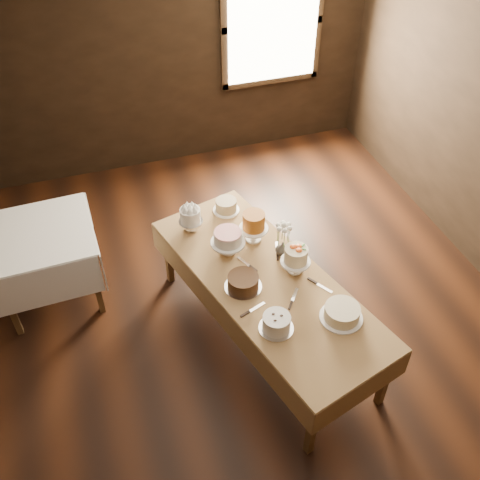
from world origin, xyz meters
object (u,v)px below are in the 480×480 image
at_px(cake_lattice, 228,243).
at_px(cake_server_a, 295,295).
at_px(cake_cream, 342,313).
at_px(cake_flowers, 295,261).
at_px(cake_server_c, 244,261).
at_px(cake_caramel, 254,228).
at_px(side_table, 41,241).
at_px(cake_swirl, 276,323).
at_px(cake_chocolate, 243,282).
at_px(cake_speckled, 226,206).
at_px(cake_server_d, 277,247).
at_px(display_table, 266,284).
at_px(flower_vase, 282,249).
at_px(cake_meringue, 191,220).
at_px(cake_server_e, 257,307).
at_px(cake_server_b, 324,288).

height_order(cake_lattice, cake_server_a, cake_lattice).
relative_size(cake_lattice, cake_cream, 0.98).
relative_size(cake_flowers, cake_server_c, 1.07).
bearing_deg(cake_caramel, side_table, 161.56).
bearing_deg(cake_flowers, cake_swirl, -124.84).
xyz_separation_m(cake_chocolate, cake_cream, (0.61, -0.54, -0.00)).
distance_m(cake_speckled, cake_server_d, 0.69).
bearing_deg(cake_swirl, cake_caramel, 80.44).
bearing_deg(display_table, cake_server_a, -56.71).
bearing_deg(cake_server_d, cake_speckled, 41.88).
xyz_separation_m(cake_lattice, cake_server_c, (0.09, -0.16, -0.10)).
bearing_deg(display_table, flower_vase, 46.30).
height_order(cake_server_a, cake_server_c, same).
bearing_deg(side_table, cake_meringue, -12.67).
relative_size(display_table, side_table, 2.58).
distance_m(cake_caramel, cake_server_e, 0.81).
relative_size(cake_meringue, cake_server_d, 0.99).
height_order(cake_speckled, cake_server_a, cake_speckled).
bearing_deg(cake_cream, display_table, 125.38).
xyz_separation_m(cake_server_b, cake_server_e, (-0.58, -0.02, 0.00)).
distance_m(cake_speckled, cake_server_b, 1.29).
relative_size(cake_speckled, cake_chocolate, 0.91).
bearing_deg(flower_vase, cake_server_e, -128.86).
height_order(cake_lattice, cake_server_e, cake_lattice).
bearing_deg(flower_vase, cake_cream, -78.27).
xyz_separation_m(display_table, cake_server_c, (-0.11, 0.26, 0.06)).
distance_m(cake_server_d, cake_server_e, 0.71).
xyz_separation_m(display_table, side_table, (-1.75, 1.10, 0.02)).
bearing_deg(cake_server_e, cake_caramel, 52.66).
distance_m(side_table, cake_caramel, 1.91).
height_order(display_table, cake_cream, cake_cream).
bearing_deg(cake_speckled, cake_chocolate, -99.19).
bearing_deg(side_table, display_table, -32.24).
bearing_deg(cake_server_a, cake_server_c, 66.69).
bearing_deg(cake_server_c, cake_server_a, -175.34).
distance_m(cake_cream, cake_server_b, 0.33).
xyz_separation_m(cake_meringue, cake_chocolate, (0.22, -0.83, -0.05)).
height_order(cake_swirl, cake_server_e, cake_swirl).
relative_size(cake_speckled, flower_vase, 2.21).
distance_m(display_table, cake_speckled, 0.97).
height_order(cake_speckled, cake_server_e, cake_speckled).
relative_size(cake_server_b, cake_server_c, 1.00).
xyz_separation_m(display_table, cake_server_d, (0.22, 0.33, 0.06)).
xyz_separation_m(cake_speckled, cake_lattice, (-0.15, -0.55, 0.04)).
bearing_deg(display_table, cake_server_b, -30.54).
bearing_deg(cake_chocolate, display_table, 7.23).
distance_m(cake_caramel, cake_server_c, 0.32).
distance_m(cake_chocolate, flower_vase, 0.52).
xyz_separation_m(cake_server_b, cake_server_c, (-0.52, 0.50, 0.00)).
height_order(cake_swirl, cake_server_c, cake_swirl).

